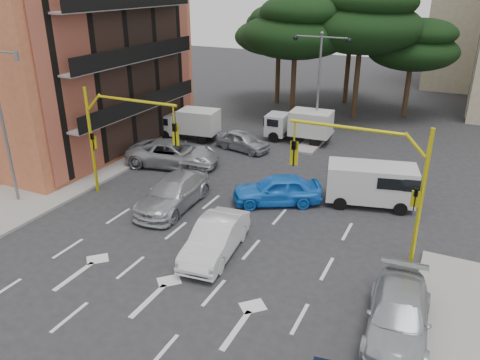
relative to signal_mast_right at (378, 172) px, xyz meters
The scene contains 21 objects.
ground 8.08m from the signal_mast_right, 163.69° to the right, with size 120.00×120.00×0.00m, color #28282B.
median_strip 16.03m from the signal_mast_right, 115.91° to the left, with size 1.40×6.00×0.15m, color gray.
apartment_orange 25.65m from the signal_mast_right, 166.36° to the left, with size 15.19×16.15×13.70m.
pine_left_near 22.98m from the signal_mast_right, 118.29° to the left, with size 9.15×9.15×10.23m.
pine_center 23.13m from the signal_mast_right, 104.66° to the left, with size 9.98×9.98×11.16m.
pine_left_far 27.79m from the signal_mast_right, 119.84° to the left, with size 8.32×8.32×9.30m.
pine_right 24.14m from the signal_mast_right, 94.17° to the left, with size 7.49×7.49×8.37m.
pine_back 28.30m from the signal_mast_right, 106.03° to the left, with size 9.15×9.15×10.23m.
signal_mast_right is the anchor object (origin of this frame).
signal_mast_left 13.61m from the signal_mast_right, behind, with size 5.79×0.37×6.00m.
street_lamp_left 18.36m from the signal_mast_right, behind, with size 2.08×0.20×8.00m.
street_lamp_center 15.65m from the signal_mast_right, 115.91° to the left, with size 4.16×0.36×7.77m.
car_white_hatch 7.45m from the signal_mast_right, 153.79° to the right, with size 1.67×4.78×1.58m, color silver.
car_blue_compact 6.99m from the signal_mast_right, 151.91° to the left, with size 1.91×4.74×1.62m, color blue.
car_silver_wagon 10.77m from the signal_mast_right, behind, with size 2.25×5.53×1.60m, color #AEB0B6.
car_silver_cross_a 14.91m from the signal_mast_right, 158.89° to the left, with size 2.74×5.95×1.65m, color #A0A2A8.
car_silver_cross_b 15.08m from the signal_mast_right, 137.56° to the left, with size 1.62×4.04×1.38m, color #A8AAB0.
car_silver_parked 6.01m from the signal_mast_right, 68.28° to the right, with size 2.05×5.04×1.46m, color #A8ABB0.
van_white 5.78m from the signal_mast_right, 101.33° to the left, with size 2.06×4.56×2.28m, color silver, non-canonical shape.
box_truck_a 19.07m from the signal_mast_right, 146.15° to the left, with size 1.98×4.71×2.32m, color silver, non-canonical shape.
box_truck_b 15.90m from the signal_mast_right, 120.45° to the left, with size 2.06×4.90×2.41m, color silver, non-canonical shape.
Camera 1 is at (9.37, -16.51, 11.16)m, focal length 35.00 mm.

